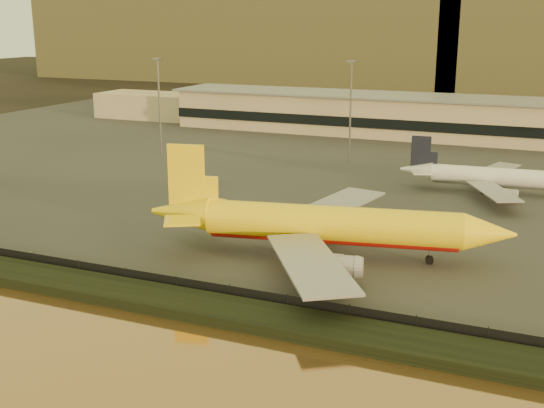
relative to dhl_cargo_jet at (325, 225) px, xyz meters
The scene contains 11 objects.
ground 12.46m from the dhl_cargo_jet, 132.79° to the right, with size 900.00×900.00×0.00m, color black.
embankment 26.83m from the dhl_cargo_jet, 106.91° to the right, with size 320.00×7.00×1.40m, color black.
tarmac 87.18m from the dhl_cargo_jet, 95.07° to the left, with size 320.00×220.00×0.20m, color #2D2D2D.
perimeter_fence 22.99m from the dhl_cargo_jet, 109.85° to the right, with size 300.00×0.05×2.20m, color black.
terminal_building 119.33m from the dhl_cargo_jet, 100.73° to the left, with size 202.00×25.00×12.60m.
apron_light_masts 67.91m from the dhl_cargo_jet, 83.75° to the left, with size 152.20×12.20×25.40m.
distant_hills 333.93m from the dhl_cargo_jet, 94.90° to the left, with size 470.00×160.00×70.00m.
dhl_cargo_jet is the anchor object (origin of this frame).
white_narrowbody_jet 55.17m from the dhl_cargo_jet, 68.75° to the left, with size 39.39×38.33×11.31m.
gse_vehicle_yellow 16.35m from the dhl_cargo_jet, 61.11° to the left, with size 3.81×1.71×1.71m, color yellow.
gse_vehicle_white 42.54m from the dhl_cargo_jet, 143.85° to the left, with size 4.59×2.06×2.06m, color silver.
Camera 1 is at (38.89, -86.14, 35.51)m, focal length 45.00 mm.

